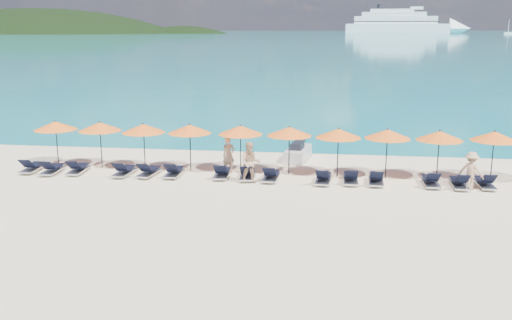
# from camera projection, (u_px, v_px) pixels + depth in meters

# --- Properties ---
(ground) EXTENTS (1400.00, 1400.00, 0.00)m
(ground) POSITION_uv_depth(u_px,v_px,m) (245.00, 209.00, 21.48)
(ground) COLOR beige
(sea) EXTENTS (1600.00, 1300.00, 0.01)m
(sea) POSITION_uv_depth(u_px,v_px,m) (331.00, 33.00, 658.42)
(sea) COLOR #1FA9B2
(sea) RESTS_ON ground
(headland_main) EXTENTS (374.00, 242.00, 126.50)m
(headland_main) POSITION_uv_depth(u_px,v_px,m) (38.00, 71.00, 589.93)
(headland_main) COLOR black
(headland_main) RESTS_ON ground
(headland_small) EXTENTS (162.00, 126.00, 85.50)m
(headland_small) POSITION_uv_depth(u_px,v_px,m) (184.00, 68.00, 589.23)
(headland_small) COLOR black
(headland_small) RESTS_ON ground
(cruise_ship) EXTENTS (129.95, 28.26, 35.90)m
(cruise_ship) POSITION_uv_depth(u_px,v_px,m) (408.00, 24.00, 605.54)
(cruise_ship) COLOR white
(cruise_ship) RESTS_ON ground
(sailboat_near) EXTENTS (6.88, 2.29, 12.61)m
(sailboat_near) POSITION_uv_depth(u_px,v_px,m) (508.00, 33.00, 521.65)
(sailboat_near) COLOR white
(sailboat_near) RESTS_ON ground
(jetski) EXTENTS (1.33, 2.70, 0.92)m
(jetski) POSITION_uv_depth(u_px,v_px,m) (298.00, 153.00, 29.35)
(jetski) COLOR silver
(jetski) RESTS_ON ground
(beachgoer_a) EXTENTS (0.74, 0.69, 1.71)m
(beachgoer_a) POSITION_uv_depth(u_px,v_px,m) (229.00, 155.00, 26.56)
(beachgoer_a) COLOR tan
(beachgoer_a) RESTS_ON ground
(beachgoer_b) EXTENTS (0.97, 0.65, 1.85)m
(beachgoer_b) POSITION_uv_depth(u_px,v_px,m) (250.00, 163.00, 24.78)
(beachgoer_b) COLOR tan
(beachgoer_b) RESTS_ON ground
(beachgoer_c) EXTENTS (1.16, 0.90, 1.63)m
(beachgoer_c) POSITION_uv_depth(u_px,v_px,m) (471.00, 171.00, 23.83)
(beachgoer_c) COLOR tan
(beachgoer_c) RESTS_ON ground
(umbrella_0) EXTENTS (2.10, 2.10, 2.28)m
(umbrella_0) POSITION_uv_depth(u_px,v_px,m) (55.00, 126.00, 27.64)
(umbrella_0) COLOR black
(umbrella_0) RESTS_ON ground
(umbrella_1) EXTENTS (2.10, 2.10, 2.28)m
(umbrella_1) POSITION_uv_depth(u_px,v_px,m) (100.00, 127.00, 27.38)
(umbrella_1) COLOR black
(umbrella_1) RESTS_ON ground
(umbrella_2) EXTENTS (2.10, 2.10, 2.28)m
(umbrella_2) POSITION_uv_depth(u_px,v_px,m) (143.00, 128.00, 26.91)
(umbrella_2) COLOR black
(umbrella_2) RESTS_ON ground
(umbrella_3) EXTENTS (2.10, 2.10, 2.28)m
(umbrella_3) POSITION_uv_depth(u_px,v_px,m) (190.00, 129.00, 26.74)
(umbrella_3) COLOR black
(umbrella_3) RESTS_ON ground
(umbrella_4) EXTENTS (2.10, 2.10, 2.28)m
(umbrella_4) POSITION_uv_depth(u_px,v_px,m) (240.00, 130.00, 26.46)
(umbrella_4) COLOR black
(umbrella_4) RESTS_ON ground
(umbrella_5) EXTENTS (2.10, 2.10, 2.28)m
(umbrella_5) POSITION_uv_depth(u_px,v_px,m) (289.00, 131.00, 26.12)
(umbrella_5) COLOR black
(umbrella_5) RESTS_ON ground
(umbrella_6) EXTENTS (2.10, 2.10, 2.28)m
(umbrella_6) POSITION_uv_depth(u_px,v_px,m) (338.00, 133.00, 25.65)
(umbrella_6) COLOR black
(umbrella_6) RESTS_ON ground
(umbrella_7) EXTENTS (2.10, 2.10, 2.28)m
(umbrella_7) POSITION_uv_depth(u_px,v_px,m) (388.00, 134.00, 25.48)
(umbrella_7) COLOR black
(umbrella_7) RESTS_ON ground
(umbrella_8) EXTENTS (2.10, 2.10, 2.28)m
(umbrella_8) POSITION_uv_depth(u_px,v_px,m) (440.00, 136.00, 25.10)
(umbrella_8) COLOR black
(umbrella_8) RESTS_ON ground
(umbrella_9) EXTENTS (2.10, 2.10, 2.28)m
(umbrella_9) POSITION_uv_depth(u_px,v_px,m) (494.00, 136.00, 24.98)
(umbrella_9) COLOR black
(umbrella_9) RESTS_ON ground
(lounger_0) EXTENTS (0.71, 1.73, 0.66)m
(lounger_0) POSITION_uv_depth(u_px,v_px,m) (32.00, 167.00, 26.94)
(lounger_0) COLOR silver
(lounger_0) RESTS_ON ground
(lounger_1) EXTENTS (0.69, 1.72, 0.66)m
(lounger_1) POSITION_uv_depth(u_px,v_px,m) (52.00, 169.00, 26.59)
(lounger_1) COLOR silver
(lounger_1) RESTS_ON ground
(lounger_2) EXTENTS (0.71, 1.73, 0.66)m
(lounger_2) POSITION_uv_depth(u_px,v_px,m) (78.00, 168.00, 26.65)
(lounger_2) COLOR silver
(lounger_2) RESTS_ON ground
(lounger_3) EXTENTS (0.71, 1.73, 0.66)m
(lounger_3) POSITION_uv_depth(u_px,v_px,m) (124.00, 171.00, 26.25)
(lounger_3) COLOR silver
(lounger_3) RESTS_ON ground
(lounger_4) EXTENTS (0.79, 1.75, 0.66)m
(lounger_4) POSITION_uv_depth(u_px,v_px,m) (149.00, 171.00, 26.15)
(lounger_4) COLOR silver
(lounger_4) RESTS_ON ground
(lounger_5) EXTENTS (0.65, 1.71, 0.66)m
(lounger_5) POSITION_uv_depth(u_px,v_px,m) (174.00, 171.00, 26.10)
(lounger_5) COLOR silver
(lounger_5) RESTS_ON ground
(lounger_6) EXTENTS (0.68, 1.72, 0.66)m
(lounger_6) POSITION_uv_depth(u_px,v_px,m) (222.00, 173.00, 25.87)
(lounger_6) COLOR silver
(lounger_6) RESTS_ON ground
(lounger_7) EXTENTS (0.73, 1.74, 0.66)m
(lounger_7) POSITION_uv_depth(u_px,v_px,m) (247.00, 174.00, 25.66)
(lounger_7) COLOR silver
(lounger_7) RESTS_ON ground
(lounger_8) EXTENTS (0.69, 1.73, 0.66)m
(lounger_8) POSITION_uv_depth(u_px,v_px,m) (271.00, 175.00, 25.41)
(lounger_8) COLOR silver
(lounger_8) RESTS_ON ground
(lounger_9) EXTENTS (0.76, 1.74, 0.66)m
(lounger_9) POSITION_uv_depth(u_px,v_px,m) (323.00, 178.00, 24.97)
(lounger_9) COLOR silver
(lounger_9) RESTS_ON ground
(lounger_10) EXTENTS (0.64, 1.71, 0.66)m
(lounger_10) POSITION_uv_depth(u_px,v_px,m) (351.00, 178.00, 24.97)
(lounger_10) COLOR silver
(lounger_10) RESTS_ON ground
(lounger_11) EXTENTS (0.70, 1.73, 0.66)m
(lounger_11) POSITION_uv_depth(u_px,v_px,m) (376.00, 179.00, 24.80)
(lounger_11) COLOR silver
(lounger_11) RESTS_ON ground
(lounger_12) EXTENTS (0.62, 1.70, 0.66)m
(lounger_12) POSITION_uv_depth(u_px,v_px,m) (431.00, 181.00, 24.52)
(lounger_12) COLOR silver
(lounger_12) RESTS_ON ground
(lounger_13) EXTENTS (0.65, 1.71, 0.66)m
(lounger_13) POSITION_uv_depth(u_px,v_px,m) (459.00, 182.00, 24.25)
(lounger_13) COLOR silver
(lounger_13) RESTS_ON ground
(lounger_14) EXTENTS (0.64, 1.71, 0.66)m
(lounger_14) POSITION_uv_depth(u_px,v_px,m) (485.00, 182.00, 24.29)
(lounger_14) COLOR silver
(lounger_14) RESTS_ON ground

